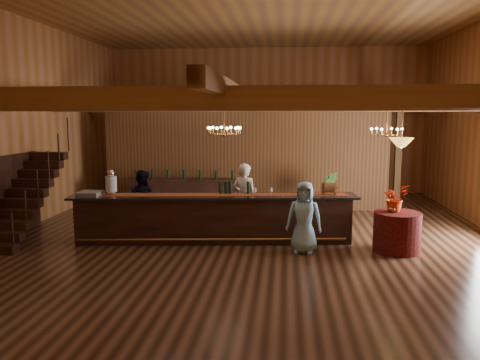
# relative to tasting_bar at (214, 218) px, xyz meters

# --- Properties ---
(floor) EXTENTS (14.00, 14.00, 0.00)m
(floor) POSITION_rel_tasting_bar_xyz_m (0.84, 0.58, -0.57)
(floor) COLOR brown
(floor) RESTS_ON ground
(ceiling) EXTENTS (14.00, 14.00, 0.00)m
(ceiling) POSITION_rel_tasting_bar_xyz_m (0.84, 0.58, 4.93)
(ceiling) COLOR #B07A37
(ceiling) RESTS_ON wall_back
(wall_back) EXTENTS (12.00, 0.10, 5.50)m
(wall_back) POSITION_rel_tasting_bar_xyz_m (0.84, 7.58, 2.18)
(wall_back) COLOR #B06F43
(wall_back) RESTS_ON floor
(wall_front) EXTENTS (12.00, 0.10, 5.50)m
(wall_front) POSITION_rel_tasting_bar_xyz_m (0.84, -6.42, 2.18)
(wall_front) COLOR #B06F43
(wall_front) RESTS_ON floor
(wall_left) EXTENTS (0.10, 14.00, 5.50)m
(wall_left) POSITION_rel_tasting_bar_xyz_m (-5.16, 0.58, 2.18)
(wall_left) COLOR #B06F43
(wall_left) RESTS_ON floor
(beam_grid) EXTENTS (11.90, 13.90, 0.39)m
(beam_grid) POSITION_rel_tasting_bar_xyz_m (0.84, 1.09, 2.67)
(beam_grid) COLOR olive
(beam_grid) RESTS_ON wall_left
(support_posts) EXTENTS (9.20, 10.20, 3.20)m
(support_posts) POSITION_rel_tasting_bar_xyz_m (0.84, 0.08, 1.03)
(support_posts) COLOR olive
(support_posts) RESTS_ON floor
(partition_wall) EXTENTS (9.00, 0.18, 3.10)m
(partition_wall) POSITION_rel_tasting_bar_xyz_m (0.34, 4.08, 0.98)
(partition_wall) COLOR brown
(partition_wall) RESTS_ON floor
(staircase) EXTENTS (1.00, 2.80, 2.00)m
(staircase) POSITION_rel_tasting_bar_xyz_m (-4.61, -0.16, 0.43)
(staircase) COLOR #3D1E17
(staircase) RESTS_ON floor
(backroom_boxes) EXTENTS (4.10, 0.60, 1.10)m
(backroom_boxes) POSITION_rel_tasting_bar_xyz_m (0.54, 6.08, -0.04)
(backroom_boxes) COLOR #3D1E17
(backroom_boxes) RESTS_ON floor
(tasting_bar) EXTENTS (6.75, 1.59, 1.13)m
(tasting_bar) POSITION_rel_tasting_bar_xyz_m (0.00, 0.00, 0.00)
(tasting_bar) COLOR #3D1E17
(tasting_bar) RESTS_ON floor
(beverage_dispenser) EXTENTS (0.26, 0.26, 0.60)m
(beverage_dispenser) POSITION_rel_tasting_bar_xyz_m (-2.40, -0.22, 0.84)
(beverage_dispenser) COLOR silver
(beverage_dispenser) RESTS_ON tasting_bar
(glass_rack_tray) EXTENTS (0.50, 0.50, 0.10)m
(glass_rack_tray) POSITION_rel_tasting_bar_xyz_m (-2.85, -0.38, 0.60)
(glass_rack_tray) COLOR gray
(glass_rack_tray) RESTS_ON tasting_bar
(raffle_drum) EXTENTS (0.34, 0.24, 0.30)m
(raffle_drum) POSITION_rel_tasting_bar_xyz_m (2.68, 0.25, 0.72)
(raffle_drum) COLOR brown
(raffle_drum) RESTS_ON tasting_bar
(bar_bottle_0) EXTENTS (0.07, 0.07, 0.30)m
(bar_bottle_0) POSITION_rel_tasting_bar_xyz_m (0.13, 0.14, 0.70)
(bar_bottle_0) COLOR black
(bar_bottle_0) RESTS_ON tasting_bar
(bar_bottle_1) EXTENTS (0.07, 0.07, 0.30)m
(bar_bottle_1) POSITION_rel_tasting_bar_xyz_m (0.26, 0.16, 0.70)
(bar_bottle_1) COLOR black
(bar_bottle_1) RESTS_ON tasting_bar
(bar_bottle_2) EXTENTS (0.07, 0.07, 0.30)m
(bar_bottle_2) POSITION_rel_tasting_bar_xyz_m (0.36, 0.17, 0.70)
(bar_bottle_2) COLOR black
(bar_bottle_2) RESTS_ON tasting_bar
(bar_bottle_3) EXTENTS (0.07, 0.07, 0.30)m
(bar_bottle_3) POSITION_rel_tasting_bar_xyz_m (0.79, 0.22, 0.70)
(bar_bottle_3) COLOR black
(bar_bottle_3) RESTS_ON tasting_bar
(backbar_shelf) EXTENTS (3.51, 0.99, 0.97)m
(backbar_shelf) POSITION_rel_tasting_bar_xyz_m (-1.52, 3.65, -0.08)
(backbar_shelf) COLOR #3D1E17
(backbar_shelf) RESTS_ON floor
(round_table) EXTENTS (1.01, 1.01, 0.88)m
(round_table) POSITION_rel_tasting_bar_xyz_m (4.11, -0.42, -0.13)
(round_table) COLOR #5E1711
(round_table) RESTS_ON floor
(chandelier_left) EXTENTS (0.80, 0.80, 0.74)m
(chandelier_left) POSITION_rel_tasting_bar_xyz_m (0.19, 0.45, 2.05)
(chandelier_left) COLOR #A86E36
(chandelier_left) RESTS_ON beam_grid
(chandelier_right) EXTENTS (0.80, 0.80, 0.79)m
(chandelier_right) POSITION_rel_tasting_bar_xyz_m (4.22, 1.64, 2.00)
(chandelier_right) COLOR #A86E36
(chandelier_right) RESTS_ON beam_grid
(pendant_lamp) EXTENTS (0.52, 0.52, 0.90)m
(pendant_lamp) POSITION_rel_tasting_bar_xyz_m (4.11, -0.42, 1.84)
(pendant_lamp) COLOR #A86E36
(pendant_lamp) RESTS_ON beam_grid
(bartender) EXTENTS (0.76, 0.63, 1.79)m
(bartender) POSITION_rel_tasting_bar_xyz_m (0.65, 0.80, 0.33)
(bartender) COLOR white
(bartender) RESTS_ON floor
(staff_second) EXTENTS (0.86, 0.71, 1.59)m
(staff_second) POSITION_rel_tasting_bar_xyz_m (-1.99, 0.78, 0.23)
(staff_second) COLOR black
(staff_second) RESTS_ON floor
(guest) EXTENTS (0.83, 0.61, 1.57)m
(guest) POSITION_rel_tasting_bar_xyz_m (2.08, -0.71, 0.22)
(guest) COLOR #95D2E9
(guest) RESTS_ON floor
(floor_plant) EXTENTS (0.85, 0.75, 1.33)m
(floor_plant) POSITION_rel_tasting_bar_xyz_m (2.84, 3.05, 0.10)
(floor_plant) COLOR #2A4D1C
(floor_plant) RESTS_ON floor
(table_flowers) EXTENTS (0.69, 0.65, 0.60)m
(table_flowers) POSITION_rel_tasting_bar_xyz_m (4.06, -0.32, 0.61)
(table_flowers) COLOR red
(table_flowers) RESTS_ON round_table
(table_vase) EXTENTS (0.14, 0.14, 0.27)m
(table_vase) POSITION_rel_tasting_bar_xyz_m (3.98, -0.42, 0.45)
(table_vase) COLOR #A86E36
(table_vase) RESTS_ON round_table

